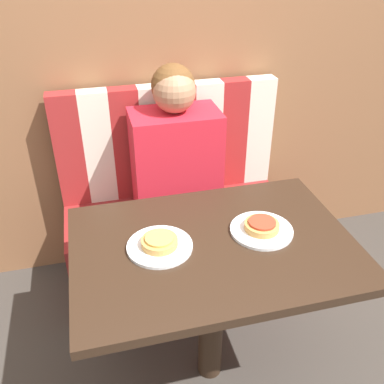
{
  "coord_description": "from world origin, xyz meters",
  "views": [
    {
      "loc": [
        -0.37,
        -1.13,
        1.65
      ],
      "look_at": [
        0.0,
        0.31,
        0.73
      ],
      "focal_mm": 40.0,
      "sensor_mm": 36.0,
      "label": 1
    }
  ],
  "objects_px": {
    "plate_left": "(160,246)",
    "plate_right": "(261,230)",
    "pizza_left": "(160,241)",
    "person": "(175,148)",
    "pizza_right": "(262,225)"
  },
  "relations": [
    {
      "from": "pizza_right",
      "to": "pizza_left",
      "type": "bearing_deg",
      "value": 180.0
    },
    {
      "from": "plate_left",
      "to": "pizza_left",
      "type": "relative_size",
      "value": 1.81
    },
    {
      "from": "person",
      "to": "plate_left",
      "type": "distance_m",
      "value": 0.63
    },
    {
      "from": "plate_right",
      "to": "pizza_left",
      "type": "xyz_separation_m",
      "value": [
        -0.38,
        0.0,
        0.02
      ]
    },
    {
      "from": "person",
      "to": "pizza_right",
      "type": "xyz_separation_m",
      "value": [
        0.19,
        -0.6,
        -0.05
      ]
    },
    {
      "from": "plate_left",
      "to": "pizza_right",
      "type": "relative_size",
      "value": 1.81
    },
    {
      "from": "plate_left",
      "to": "plate_right",
      "type": "distance_m",
      "value": 0.38
    },
    {
      "from": "pizza_right",
      "to": "plate_right",
      "type": "bearing_deg",
      "value": -90.0
    },
    {
      "from": "plate_left",
      "to": "pizza_right",
      "type": "distance_m",
      "value": 0.38
    },
    {
      "from": "person",
      "to": "pizza_left",
      "type": "bearing_deg",
      "value": -107.47
    },
    {
      "from": "person",
      "to": "pizza_left",
      "type": "height_order",
      "value": "person"
    },
    {
      "from": "pizza_left",
      "to": "person",
      "type": "bearing_deg",
      "value": 72.53
    },
    {
      "from": "plate_right",
      "to": "plate_left",
      "type": "bearing_deg",
      "value": 180.0
    },
    {
      "from": "person",
      "to": "plate_right",
      "type": "height_order",
      "value": "person"
    },
    {
      "from": "plate_right",
      "to": "pizza_left",
      "type": "bearing_deg",
      "value": 180.0
    }
  ]
}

